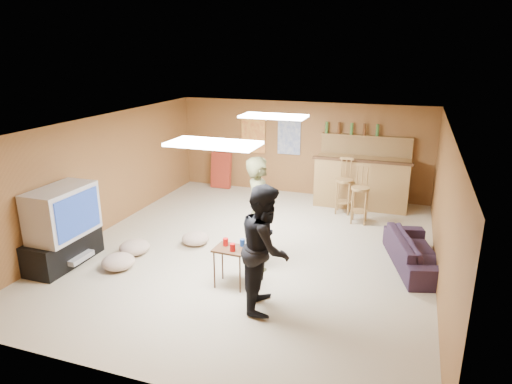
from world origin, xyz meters
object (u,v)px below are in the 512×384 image
(person_black, at_px, (265,247))
(sofa, at_px, (416,252))
(person_olive, at_px, (260,213))
(bar_counter, at_px, (361,183))
(tv_body, at_px, (62,212))
(tray_table, at_px, (231,267))

(person_black, relative_size, sofa, 0.99)
(person_olive, height_order, person_black, person_olive)
(bar_counter, relative_size, person_olive, 1.10)
(tv_body, height_order, tray_table, tv_body)
(sofa, bearing_deg, tv_body, 92.21)
(person_olive, relative_size, person_black, 1.05)
(person_black, bearing_deg, bar_counter, -20.83)
(person_olive, bearing_deg, tv_body, 87.14)
(person_black, distance_m, tray_table, 0.92)
(person_olive, bearing_deg, person_black, -178.33)
(person_olive, distance_m, sofa, 2.60)
(person_olive, xyz_separation_m, person_black, (0.45, -1.10, -0.04))
(person_black, height_order, tray_table, person_black)
(tv_body, relative_size, person_olive, 0.61)
(person_black, xyz_separation_m, sofa, (1.93, 1.91, -0.61))
(tv_body, bearing_deg, sofa, 18.28)
(person_olive, bearing_deg, tray_table, 145.08)
(person_olive, bearing_deg, sofa, -92.07)
(bar_counter, distance_m, person_black, 4.66)
(bar_counter, bearing_deg, tray_table, -107.95)
(tv_body, bearing_deg, person_olive, 17.92)
(person_black, bearing_deg, tv_body, 75.86)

